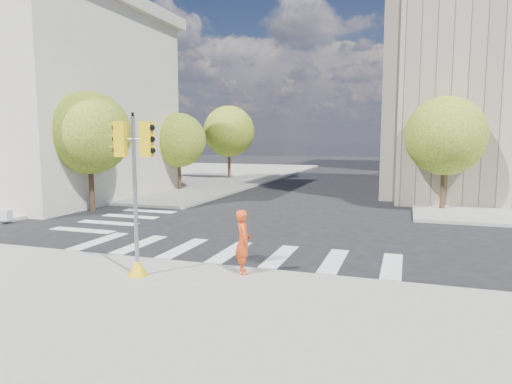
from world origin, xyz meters
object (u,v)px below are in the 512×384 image
Objects in this scene: photographer at (243,242)px; lamp_near at (450,127)px; lamp_far at (437,131)px; traffic_signal at (136,208)px.

lamp_near is at bearing -49.50° from photographer.
lamp_far reaches higher than photographer.
lamp_near is at bearing 59.20° from traffic_signal.
lamp_far reaches higher than traffic_signal.
lamp_near is 20.07m from photographer.
photographer is at bearing -101.55° from lamp_far.
photographer is at bearing -109.70° from lamp_near.
photographer is (-6.66, -18.60, -3.53)m from lamp_near.
lamp_near is 22.01m from traffic_signal.
traffic_signal is at bearing -115.33° from lamp_near.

